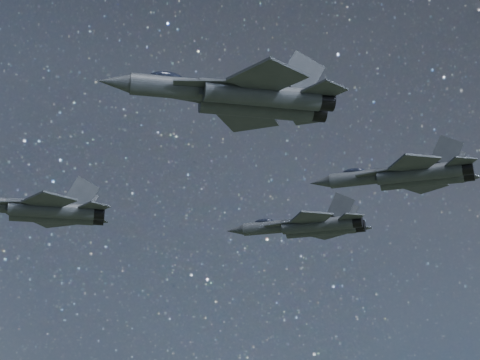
# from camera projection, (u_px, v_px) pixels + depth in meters

# --- Properties ---
(jet_lead) EXTENTS (17.36, 11.67, 4.38)m
(jet_lead) POSITION_uv_depth(u_px,v_px,m) (38.00, 209.00, 79.64)
(jet_lead) COLOR #2D3138
(jet_left) EXTENTS (17.38, 11.94, 4.36)m
(jet_left) POSITION_uv_depth(u_px,v_px,m) (308.00, 226.00, 93.16)
(jet_left) COLOR #2D3138
(jet_right) EXTENTS (17.97, 12.09, 4.53)m
(jet_right) POSITION_uv_depth(u_px,v_px,m) (240.00, 96.00, 58.62)
(jet_right) COLOR #2D3138
(jet_slot) EXTENTS (16.63, 11.37, 4.17)m
(jet_slot) POSITION_uv_depth(u_px,v_px,m) (406.00, 175.00, 76.89)
(jet_slot) COLOR #2D3138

